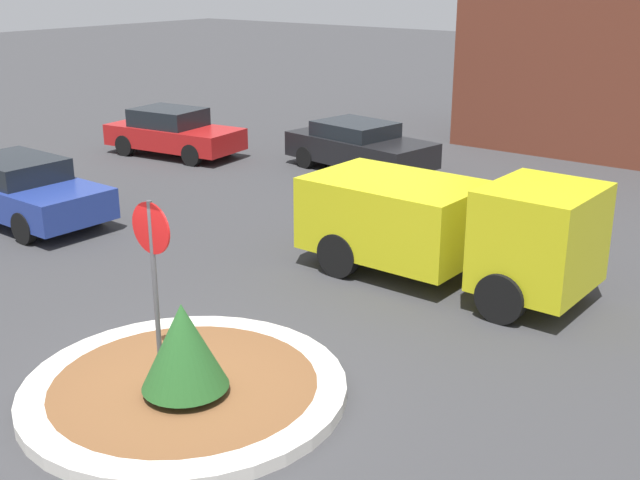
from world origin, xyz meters
TOP-DOWN VIEW (x-y plane):
  - ground_plane at (0.00, 0.00)m, footprint 120.00×120.00m
  - traffic_island at (0.00, 0.00)m, footprint 4.40×4.40m
  - stop_sign at (-0.62, 0.13)m, footprint 0.72×0.07m
  - island_shrub at (0.23, -0.18)m, footprint 1.15×1.15m
  - utility_truck at (0.74, 5.77)m, footprint 5.34×2.24m
  - parked_sedan_blue at (-8.71, 3.20)m, footprint 4.56×2.00m
  - parked_sedan_red at (-11.04, 9.93)m, footprint 4.40×2.28m
  - parked_sedan_black at (-5.42, 11.84)m, footprint 4.51×2.47m

SIDE VIEW (x-z plane):
  - ground_plane at x=0.00m, z-range 0.00..0.00m
  - traffic_island at x=0.00m, z-range 0.00..0.18m
  - parked_sedan_black at x=-5.42m, z-range 0.02..1.39m
  - parked_sedan_red at x=-11.04m, z-range 0.00..1.43m
  - parked_sedan_blue at x=-8.71m, z-range 0.02..1.46m
  - island_shrub at x=0.23m, z-range 0.24..1.51m
  - utility_truck at x=0.74m, z-range 0.06..2.16m
  - stop_sign at x=-0.62m, z-range 0.51..3.11m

